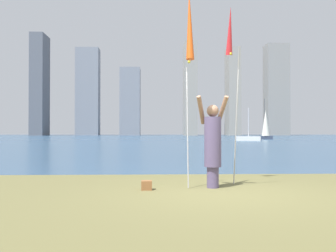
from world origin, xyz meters
TOP-DOWN VIEW (x-y plane):
  - ground at (0.00, 50.95)m, footprint 120.00×138.00m
  - person at (-0.13, 0.71)m, footprint 0.72×0.53m
  - kite_flag_left at (-0.66, 0.31)m, footprint 0.16×0.91m
  - kite_flag_right at (0.40, 1.46)m, footprint 0.16×1.19m
  - bag at (-1.53, 0.47)m, footprint 0.22×0.21m
  - sailboat_1 at (10.29, 39.60)m, footprint 3.00×1.71m
  - sailboat_3 at (15.04, 48.63)m, footprint 2.48×1.48m
  - skyline_tower_0 at (-32.27, 99.05)m, footprint 3.58×7.46m
  - skyline_tower_1 at (-19.67, 101.60)m, footprint 6.34×4.56m
  - skyline_tower_2 at (-7.73, 99.90)m, footprint 5.46×6.10m
  - skyline_tower_3 at (8.64, 97.69)m, footprint 3.35×7.56m
  - skyline_tower_4 at (20.86, 99.93)m, footprint 3.37×6.69m
  - skyline_tower_5 at (32.38, 97.43)m, footprint 5.99×5.20m

SIDE VIEW (x-z plane):
  - ground at x=0.00m, z-range -0.12..0.00m
  - bag at x=-1.53m, z-range 0.00..0.19m
  - sailboat_1 at x=10.29m, z-range -1.71..2.35m
  - person at x=-0.13m, z-range -0.02..1.95m
  - sailboat_3 at x=15.04m, z-range -0.97..4.97m
  - kite_flag_left at x=-0.66m, z-range 1.23..5.36m
  - kite_flag_right at x=0.40m, z-range 1.39..5.47m
  - skyline_tower_2 at x=-7.73m, z-range 0.00..18.50m
  - skyline_tower_1 at x=-19.67m, z-range 0.00..24.31m
  - skyline_tower_4 at x=20.86m, z-range 0.00..24.31m
  - skyline_tower_5 at x=32.38m, z-range 0.00..24.90m
  - skyline_tower_3 at x=8.64m, z-range 0.00..25.14m
  - skyline_tower_0 at x=-32.27m, z-range 0.00..27.37m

